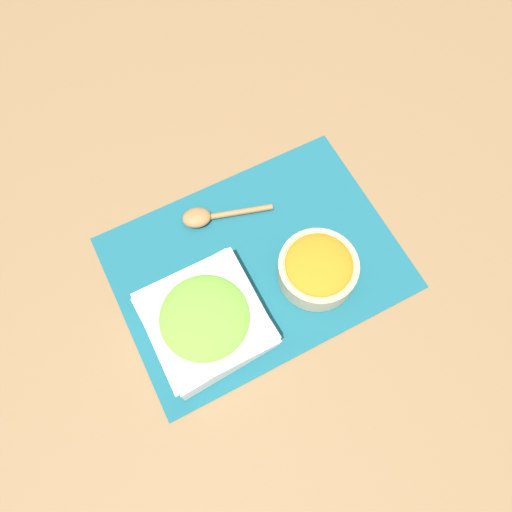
# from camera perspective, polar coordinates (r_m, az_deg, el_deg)

# --- Properties ---
(ground_plane) EXTENTS (3.00, 3.00, 0.00)m
(ground_plane) POSITION_cam_1_polar(r_m,az_deg,el_deg) (0.97, 0.00, -0.78)
(ground_plane) COLOR olive
(placemat) EXTENTS (0.54, 0.39, 0.00)m
(placemat) POSITION_cam_1_polar(r_m,az_deg,el_deg) (0.96, 0.00, -0.73)
(placemat) COLOR #195B6B
(placemat) RESTS_ON ground_plane
(lettuce_bowl) EXTENTS (0.20, 0.20, 0.08)m
(lettuce_bowl) POSITION_cam_1_polar(r_m,az_deg,el_deg) (0.89, -5.76, -7.38)
(lettuce_bowl) COLOR white
(lettuce_bowl) RESTS_ON placemat
(carrot_bowl) EXTENTS (0.15, 0.15, 0.07)m
(carrot_bowl) POSITION_cam_1_polar(r_m,az_deg,el_deg) (0.93, 7.10, -1.37)
(carrot_bowl) COLOR #C6B28E
(carrot_bowl) RESTS_ON placemat
(wooden_spoon) EXTENTS (0.18, 0.08, 0.02)m
(wooden_spoon) POSITION_cam_1_polar(r_m,az_deg,el_deg) (1.00, -5.61, 4.54)
(wooden_spoon) COLOR #9E7042
(wooden_spoon) RESTS_ON placemat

